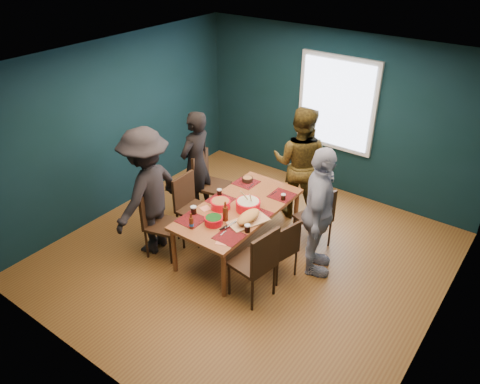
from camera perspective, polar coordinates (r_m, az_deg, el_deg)
The scene contains 26 objects.
room at distance 6.15m, azimuth 2.47°, elevation 3.54°, with size 5.01×5.01×2.71m.
dining_table at distance 6.45m, azimuth -0.18°, elevation -2.38°, with size 0.96×1.91×0.72m.
chair_left_far at distance 7.39m, azimuth -4.05°, elevation 1.60°, with size 0.54×0.54×1.02m.
chair_left_mid at distance 6.84m, azimuth -6.12°, elevation -1.27°, with size 0.46×0.46×0.99m.
chair_left_near at distance 6.57m, azimuth -10.05°, elevation -3.16°, with size 0.54×0.54×0.97m.
chair_right_far at distance 6.66m, azimuth 9.46°, elevation -2.83°, with size 0.54×0.54×0.94m.
chair_right_mid at distance 6.07m, azimuth 5.26°, elevation -6.62°, with size 0.48×0.48×0.87m.
chair_right_near at distance 5.68m, azimuth 2.21°, elevation -8.30°, with size 0.53×0.53×1.03m.
person_far_left at distance 7.26m, azimuth -5.40°, elevation 3.36°, with size 0.63×0.41×1.72m, color black.
person_back at distance 7.23m, azimuth 7.33°, elevation 3.52°, with size 0.88×0.68×1.81m, color black.
person_right at distance 6.04m, azimuth 9.56°, elevation -2.56°, with size 1.06×0.44×1.81m, color white.
person_near_left at distance 6.49m, azimuth -11.25°, elevation 0.01°, with size 1.20×0.69×1.85m, color black.
bowl_salad at distance 6.38m, azimuth -2.40°, elevation -1.46°, with size 0.27×0.27×0.11m.
bowl_dumpling at distance 6.32m, azimuth 0.99°, elevation -1.57°, with size 0.34×0.34×0.31m.
bowl_herbs at distance 6.05m, azimuth -3.24°, elevation -3.45°, with size 0.24×0.24×0.11m.
cutting_board at distance 6.07m, azimuth 1.01°, elevation -3.18°, with size 0.44×0.69×0.15m.
small_bowl at distance 7.02m, azimuth 0.91°, elevation 1.57°, with size 0.17×0.17×0.07m.
beer_bottle_a at distance 5.99m, azimuth -5.94°, elevation -3.76°, with size 0.06×0.06×0.22m.
beer_bottle_b at distance 6.09m, azimuth -1.79°, elevation -2.60°, with size 0.07×0.07×0.28m.
cola_glass_a at distance 6.27m, azimuth -5.68°, elevation -2.18°, with size 0.08×0.08×0.11m.
cola_glass_b at distance 5.90m, azimuth 0.91°, elevation -4.42°, with size 0.08×0.08×0.11m.
cola_glass_c at distance 6.58m, azimuth 5.29°, elevation -0.58°, with size 0.07×0.07×0.09m.
cola_glass_d at distance 6.66m, azimuth -2.52°, elevation -0.00°, with size 0.07×0.07×0.10m.
napkin_a at distance 6.27m, azimuth 2.20°, elevation -2.71°, with size 0.16×0.16×0.00m, color #E17F5F.
napkin_b at distance 6.40m, azimuth -4.22°, elevation -2.01°, with size 0.13×0.13×0.00m, color #E17F5F.
napkin_c at distance 5.76m, azimuth -2.21°, elevation -6.07°, with size 0.14×0.14×0.00m, color #E17F5F.
Camera 1 is at (3.03, -4.30, 4.16)m, focal length 35.00 mm.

